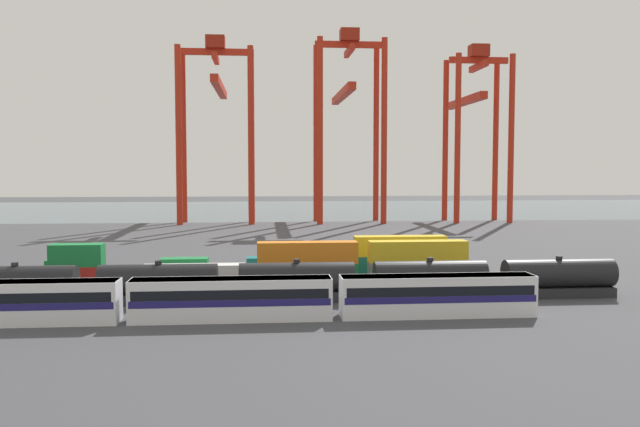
# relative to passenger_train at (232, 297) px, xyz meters

# --- Properties ---
(ground_plane) EXTENTS (420.00, 420.00, 0.00)m
(ground_plane) POSITION_rel_passenger_train_xyz_m (8.09, 63.92, -2.14)
(ground_plane) COLOR #424247
(harbour_water) EXTENTS (400.00, 110.00, 0.01)m
(harbour_water) POSITION_rel_passenger_train_xyz_m (8.09, 166.82, -2.14)
(harbour_water) COLOR #475B6B
(harbour_water) RESTS_ON ground_plane
(passenger_train) EXTENTS (57.39, 3.14, 3.90)m
(passenger_train) POSITION_rel_passenger_train_xyz_m (0.00, 0.00, 0.00)
(passenger_train) COLOR silver
(passenger_train) RESTS_ON ground_plane
(freight_tank_row) EXTENTS (69.45, 3.04, 4.50)m
(freight_tank_row) POSITION_rel_passenger_train_xyz_m (6.45, 8.03, 0.01)
(freight_tank_row) COLOR #232326
(freight_tank_row) RESTS_ON ground_plane
(shipping_container_0) EXTENTS (6.04, 2.44, 2.60)m
(shipping_container_0) POSITION_rel_passenger_train_xyz_m (-18.84, 18.10, -0.84)
(shipping_container_0) COLOR #AD211C
(shipping_container_0) RESTS_ON ground_plane
(shipping_container_1) EXTENTS (6.04, 2.44, 2.60)m
(shipping_container_1) POSITION_rel_passenger_train_xyz_m (-18.84, 18.10, 1.76)
(shipping_container_1) COLOR #197538
(shipping_container_1) RESTS_ON shipping_container_0
(shipping_container_2) EXTENTS (12.10, 2.44, 2.60)m
(shipping_container_2) POSITION_rel_passenger_train_xyz_m (-5.29, 18.10, -0.84)
(shipping_container_2) COLOR silver
(shipping_container_2) RESTS_ON ground_plane
(shipping_container_3) EXTENTS (12.10, 2.44, 2.60)m
(shipping_container_3) POSITION_rel_passenger_train_xyz_m (8.27, 18.10, -0.84)
(shipping_container_3) COLOR #197538
(shipping_container_3) RESTS_ON ground_plane
(shipping_container_4) EXTENTS (12.10, 2.44, 2.60)m
(shipping_container_4) POSITION_rel_passenger_train_xyz_m (8.27, 18.10, 1.76)
(shipping_container_4) COLOR orange
(shipping_container_4) RESTS_ON shipping_container_3
(shipping_container_5) EXTENTS (12.10, 2.44, 2.60)m
(shipping_container_5) POSITION_rel_passenger_train_xyz_m (21.82, 18.10, -0.84)
(shipping_container_5) COLOR slate
(shipping_container_5) RESTS_ON ground_plane
(shipping_container_6) EXTENTS (12.10, 2.44, 2.60)m
(shipping_container_6) POSITION_rel_passenger_train_xyz_m (21.82, 18.10, 1.76)
(shipping_container_6) COLOR gold
(shipping_container_6) RESTS_ON shipping_container_5
(shipping_container_7) EXTENTS (6.04, 2.44, 2.60)m
(shipping_container_7) POSITION_rel_passenger_train_xyz_m (-21.13, 23.99, -0.84)
(shipping_container_7) COLOR #197538
(shipping_container_7) RESTS_ON ground_plane
(shipping_container_8) EXTENTS (6.04, 2.44, 2.60)m
(shipping_container_8) POSITION_rel_passenger_train_xyz_m (-7.13, 23.99, -0.84)
(shipping_container_8) COLOR #197538
(shipping_container_8) RESTS_ON ground_plane
(shipping_container_9) EXTENTS (12.10, 2.44, 2.60)m
(shipping_container_9) POSITION_rel_passenger_train_xyz_m (6.86, 23.99, -0.84)
(shipping_container_9) COLOR #146066
(shipping_container_9) RESTS_ON ground_plane
(shipping_container_10) EXTENTS (12.10, 2.44, 2.60)m
(shipping_container_10) POSITION_rel_passenger_train_xyz_m (20.86, 23.99, -0.84)
(shipping_container_10) COLOR #146066
(shipping_container_10) RESTS_ON ground_plane
(shipping_container_11) EXTENTS (12.10, 2.44, 2.60)m
(shipping_container_11) POSITION_rel_passenger_train_xyz_m (20.86, 23.99, 1.76)
(shipping_container_11) COLOR gold
(shipping_container_11) RESTS_ON shipping_container_10
(gantry_crane_west) EXTENTS (19.41, 40.75, 47.62)m
(gantry_crane_west) POSITION_rel_passenger_train_xyz_m (-8.86, 113.55, 27.39)
(gantry_crane_west) COLOR red
(gantry_crane_west) RESTS_ON ground_plane
(gantry_crane_central) EXTENTS (17.88, 40.69, 50.00)m
(gantry_crane_central) POSITION_rel_passenger_train_xyz_m (25.43, 113.35, 27.91)
(gantry_crane_central) COLOR red
(gantry_crane_central) RESTS_ON ground_plane
(gantry_crane_east) EXTENTS (15.71, 33.94, 46.50)m
(gantry_crane_east) POSITION_rel_passenger_train_xyz_m (59.71, 112.46, 25.79)
(gantry_crane_east) COLOR red
(gantry_crane_east) RESTS_ON ground_plane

